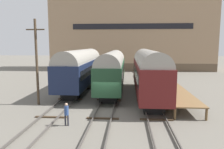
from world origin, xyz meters
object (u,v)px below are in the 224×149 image
train_car_navy (81,67)px  person_worker (66,112)px  train_car_green (113,68)px  bench (169,82)px  utility_pole (37,61)px  train_car_maroon (148,70)px

train_car_navy → person_worker: train_car_navy is taller
train_car_green → train_car_navy: size_ratio=1.02×
bench → utility_pole: size_ratio=0.17×
bench → utility_pole: (-13.72, -5.31, 2.78)m
train_car_navy → train_car_maroon: size_ratio=1.02×
train_car_maroon → person_worker: 11.74m
train_car_green → bench: train_car_green is taller
utility_pole → person_worker: bearing=-51.2°
bench → train_car_maroon: bearing=-152.1°
train_car_navy → person_worker: 13.83m
bench → train_car_navy: bearing=165.9°
train_car_green → bench: (6.85, -2.12, -1.34)m
train_car_maroon → train_car_navy: bearing=153.9°
train_car_maroon → utility_pole: utility_pole is taller
person_worker → utility_pole: (-4.40, 5.47, 3.31)m
train_car_navy → bench: 11.54m
train_car_maroon → utility_pole: 11.87m
train_car_green → utility_pole: bearing=-132.8°
train_car_navy → bench: train_car_navy is taller
train_car_green → train_car_navy: train_car_navy is taller
bench → person_worker: (-9.32, -10.78, -0.53)m
person_worker → bench: bearing=49.2°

